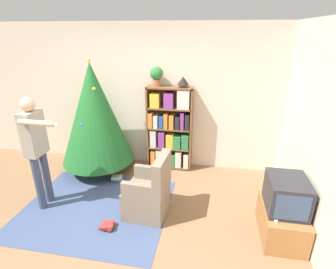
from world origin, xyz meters
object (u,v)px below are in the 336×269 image
Objects in this scene: christmas_tree at (95,114)px; potted_plant at (157,75)px; armchair at (149,194)px; bookshelf at (170,130)px; standing_person at (36,145)px; television at (287,194)px; table_lamp at (183,81)px.

christmas_tree is 1.27m from potted_plant.
armchair is at bearing -82.44° from potted_plant.
standing_person is at bearing -137.40° from bookshelf.
armchair is at bearing 176.00° from television.
standing_person is 2.46m from table_lamp.
potted_plant is (1.38, 1.49, 0.76)m from standing_person.
bookshelf is at bearing -177.88° from armchair.
potted_plant reaches higher than table_lamp.
potted_plant is 1.64× the size of table_lamp.
bookshelf is 2.30m from television.
bookshelf is 1.49m from armchair.
table_lamp is at bearing 13.20° from christmas_tree.
potted_plant reaches higher than armchair.
bookshelf is at bearing 15.14° from christmas_tree.
standing_person is (-1.62, -1.49, 0.23)m from bookshelf.
bookshelf is 1.36m from christmas_tree.
potted_plant reaches higher than bookshelf.
christmas_tree reaches higher than television.
potted_plant is (1.04, 0.35, 0.64)m from christmas_tree.
christmas_tree is (-2.97, 1.20, 0.48)m from television.
standing_person is at bearing -106.80° from christmas_tree.
bookshelf reaches higher than television.
armchair is 2.02m from potted_plant.
christmas_tree reaches higher than armchair.
standing_person reaches higher than armchair.
bookshelf is 0.76× the size of christmas_tree.
standing_person is at bearing -83.77° from armchair.
bookshelf is 7.74× the size of table_lamp.
television is 2.72m from potted_plant.
potted_plant is at bearing 180.00° from table_lamp.
table_lamp is at bearing 173.30° from armchair.
bookshelf reaches higher than armchair.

